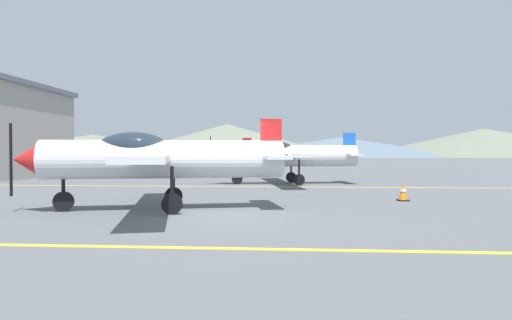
% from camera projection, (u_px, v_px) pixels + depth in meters
% --- Properties ---
extents(ground_plane, '(400.00, 400.00, 0.00)m').
position_uv_depth(ground_plane, '(218.00, 210.00, 12.35)').
color(ground_plane, '#54565B').
extents(apron_line_near, '(80.00, 0.16, 0.01)m').
position_uv_depth(apron_line_near, '(172.00, 248.00, 7.53)').
color(apron_line_near, yellow).
rests_on(apron_line_near, ground_plane).
extents(apron_line_far, '(80.00, 0.16, 0.01)m').
position_uv_depth(apron_line_far, '(247.00, 187.00, 20.60)').
color(apron_line_far, yellow).
rests_on(apron_line_far, ground_plane).
extents(airplane_near, '(7.52, 8.55, 2.57)m').
position_uv_depth(airplane_near, '(155.00, 158.00, 12.47)').
color(airplane_near, silver).
rests_on(airplane_near, ground_plane).
extents(airplane_mid, '(7.51, 8.59, 2.57)m').
position_uv_depth(airplane_mid, '(286.00, 155.00, 22.44)').
color(airplane_mid, silver).
rests_on(airplane_mid, ground_plane).
extents(airplane_far, '(7.51, 8.60, 2.57)m').
position_uv_depth(airplane_far, '(202.00, 154.00, 31.65)').
color(airplane_far, '#33478C').
rests_on(airplane_far, ground_plane).
extents(traffic_cone_side, '(0.36, 0.36, 0.59)m').
position_uv_depth(traffic_cone_side, '(403.00, 192.00, 14.73)').
color(traffic_cone_side, black).
rests_on(traffic_cone_side, ground_plane).
extents(hill_left, '(84.33, 84.33, 7.75)m').
position_uv_depth(hill_left, '(92.00, 145.00, 161.33)').
color(hill_left, slate).
rests_on(hill_left, ground_plane).
extents(hill_centerleft, '(69.48, 69.48, 9.72)m').
position_uv_depth(hill_centerleft, '(227.00, 141.00, 132.26)').
color(hill_centerleft, slate).
rests_on(hill_centerleft, ground_plane).
extents(hill_centerright, '(86.28, 86.28, 6.44)m').
position_uv_depth(hill_centerright, '(338.00, 147.00, 152.44)').
color(hill_centerright, slate).
rests_on(hill_centerright, ground_plane).
extents(hill_right, '(84.90, 84.90, 9.21)m').
position_uv_depth(hill_right, '(484.00, 142.00, 148.26)').
color(hill_right, slate).
rests_on(hill_right, ground_plane).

